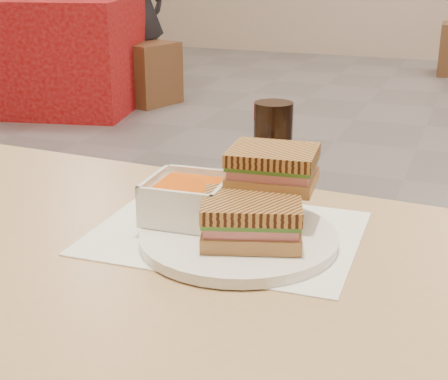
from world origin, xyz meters
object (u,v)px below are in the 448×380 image
(soup_bowl, at_px, (188,201))
(panini_lower, at_px, (252,219))
(bg_chair_0l, at_px, (25,62))
(bg_chair_0r, at_px, (145,73))
(main_table, at_px, (123,328))
(cola_glass, at_px, (273,143))
(plate, at_px, (239,238))
(bg_table_0, at_px, (70,55))

(soup_bowl, height_order, panini_lower, soup_bowl)
(bg_chair_0l, distance_m, bg_chair_0r, 1.21)
(main_table, height_order, bg_chair_0l, main_table)
(main_table, xyz_separation_m, soup_bowl, (0.05, 0.11, 0.16))
(cola_glass, bearing_deg, bg_chair_0l, 132.52)
(panini_lower, bearing_deg, plate, 149.42)
(plate, relative_size, bg_chair_0l, 0.55)
(main_table, xyz_separation_m, bg_chair_0l, (-3.26, 4.01, -0.39))
(panini_lower, bearing_deg, cola_glass, 101.88)
(plate, bearing_deg, soup_bowl, 164.29)
(soup_bowl, distance_m, panini_lower, 0.11)
(panini_lower, distance_m, cola_glass, 0.28)
(bg_table_0, relative_size, bg_chair_0r, 2.10)
(main_table, height_order, bg_chair_0r, main_table)
(main_table, height_order, panini_lower, panini_lower)
(bg_chair_0l, bearing_deg, main_table, -50.93)
(soup_bowl, height_order, bg_chair_0l, soup_bowl)
(soup_bowl, distance_m, cola_glass, 0.25)
(main_table, distance_m, bg_table_0, 4.30)
(plate, relative_size, cola_glass, 1.92)
(main_table, distance_m, soup_bowl, 0.20)
(bg_chair_0r, bearing_deg, cola_glass, -59.00)
(main_table, relative_size, bg_chair_0l, 2.51)
(cola_glass, bearing_deg, bg_table_0, 128.89)
(panini_lower, xyz_separation_m, bg_chair_0r, (-2.21, 3.86, -0.56))
(plate, height_order, bg_table_0, bg_table_0)
(soup_bowl, bearing_deg, bg_table_0, 126.34)
(cola_glass, xyz_separation_m, bg_chair_0l, (-3.36, 3.66, -0.57))
(soup_bowl, height_order, bg_table_0, soup_bowl)
(soup_bowl, bearing_deg, cola_glass, 78.26)
(soup_bowl, xyz_separation_m, panini_lower, (0.11, -0.04, 0.00))
(panini_lower, bearing_deg, bg_chair_0l, 130.93)
(main_table, bearing_deg, plate, 31.03)
(plate, bearing_deg, bg_table_0, 127.06)
(soup_bowl, distance_m, bg_chair_0r, 4.40)
(bg_table_0, bearing_deg, plate, -52.94)
(cola_glass, relative_size, bg_chair_0r, 0.27)
(cola_glass, distance_m, bg_chair_0r, 4.22)
(panini_lower, distance_m, bg_table_0, 4.35)
(plate, distance_m, bg_chair_0r, 4.46)
(panini_lower, distance_m, bg_chair_0l, 5.24)
(panini_lower, xyz_separation_m, bg_table_0, (-2.62, 3.45, -0.39))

